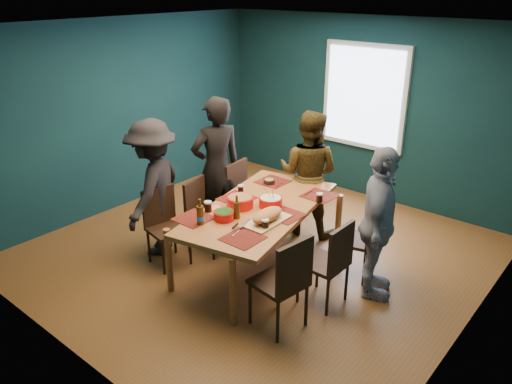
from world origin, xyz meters
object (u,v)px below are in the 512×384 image
(bowl_dumpling, at_px, (271,202))
(chair_right_near, at_px, (286,278))
(chair_left_mid, at_px, (202,210))
(person_right, at_px, (378,224))
(chair_right_mid, at_px, (331,258))
(person_back, at_px, (308,173))
(chair_left_near, at_px, (164,220))
(person_far_left, at_px, (217,168))
(bowl_herbs, at_px, (224,215))
(bowl_salad, at_px, (240,201))
(dining_table, at_px, (260,213))
(person_near_left, at_px, (154,188))
(cutting_board, at_px, (267,216))
(chair_right_far, at_px, (362,234))
(chair_left_far, at_px, (243,193))

(bowl_dumpling, bearing_deg, chair_right_near, -44.38)
(chair_left_mid, xyz_separation_m, chair_right_near, (1.75, -0.62, 0.05))
(person_right, bearing_deg, chair_left_mid, 77.69)
(chair_right_mid, relative_size, person_back, 0.57)
(chair_right_near, bearing_deg, chair_left_near, -175.54)
(person_far_left, xyz_separation_m, bowl_herbs, (0.90, -0.83, -0.08))
(person_right, bearing_deg, person_back, 36.18)
(person_far_left, bearing_deg, bowl_salad, 80.98)
(dining_table, relative_size, person_near_left, 1.35)
(dining_table, height_order, bowl_salad, bowl_salad)
(chair_left_mid, height_order, person_near_left, person_near_left)
(chair_left_near, height_order, cutting_board, cutting_board)
(chair_right_far, relative_size, person_far_left, 0.50)
(chair_right_mid, relative_size, chair_right_near, 0.94)
(chair_left_mid, bearing_deg, person_near_left, -146.83)
(chair_left_far, relative_size, chair_right_mid, 1.04)
(chair_left_far, relative_size, chair_right_near, 0.98)
(chair_left_mid, xyz_separation_m, bowl_salad, (0.69, -0.06, 0.33))
(chair_right_near, height_order, person_back, person_back)
(bowl_herbs, bearing_deg, chair_left_near, -174.81)
(bowl_salad, height_order, cutting_board, cutting_board)
(chair_right_near, distance_m, bowl_dumpling, 1.16)
(person_back, height_order, bowl_salad, person_back)
(bowl_salad, bearing_deg, chair_right_mid, 3.06)
(dining_table, xyz_separation_m, chair_right_near, (0.89, -0.70, -0.14))
(chair_right_near, bearing_deg, bowl_herbs, 176.23)
(chair_left_mid, xyz_separation_m, chair_left_near, (-0.13, -0.49, 0.00))
(chair_left_near, xyz_separation_m, person_far_left, (0.00, 0.91, 0.39))
(person_back, height_order, cutting_board, person_back)
(person_back, relative_size, bowl_dumpling, 6.30)
(bowl_salad, xyz_separation_m, cutting_board, (0.47, -0.11, 0.00))
(chair_left_far, height_order, chair_left_near, chair_left_far)
(person_near_left, distance_m, bowl_salad, 1.14)
(person_near_left, relative_size, bowl_herbs, 7.64)
(person_right, bearing_deg, chair_right_mid, 127.50)
(person_back, relative_size, person_right, 1.00)
(cutting_board, bearing_deg, person_right, 33.46)
(chair_right_near, xyz_separation_m, person_near_left, (-2.14, 0.23, 0.26))
(chair_right_near, xyz_separation_m, bowl_salad, (-1.06, 0.56, 0.29))
(person_right, bearing_deg, chair_right_near, 136.88)
(chair_left_mid, xyz_separation_m, person_back, (0.73, 1.23, 0.30))
(chair_left_far, distance_m, bowl_salad, 0.97)
(chair_left_far, distance_m, chair_right_mid, 1.87)
(person_far_left, relative_size, bowl_salad, 6.21)
(chair_right_far, relative_size, chair_right_near, 0.93)
(person_far_left, relative_size, bowl_herbs, 8.40)
(chair_right_far, bearing_deg, bowl_herbs, -148.71)
(chair_right_near, height_order, bowl_herbs, chair_right_near)
(bowl_herbs, bearing_deg, cutting_board, 31.22)
(chair_left_far, height_order, person_near_left, person_near_left)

